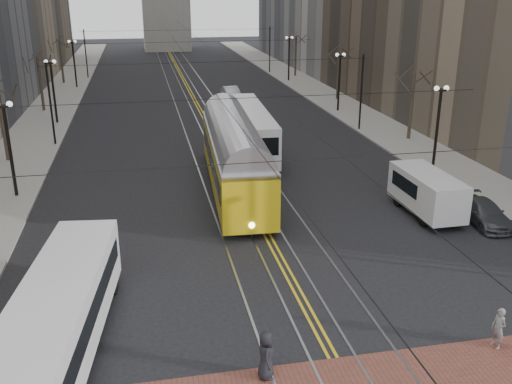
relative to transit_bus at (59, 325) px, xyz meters
name	(u,v)px	position (x,y,z in m)	size (l,w,h in m)	color
ground	(324,342)	(9.12, -0.72, -1.42)	(260.00, 260.00, 0.00)	black
sidewalk_left	(53,109)	(-5.88, 44.28, -1.35)	(5.00, 140.00, 0.15)	gray
sidewalk_right	(328,98)	(24.12, 44.28, -1.35)	(5.00, 140.00, 0.15)	gray
streetcar_rails	(197,104)	(9.12, 44.28, -1.42)	(4.80, 130.00, 0.02)	gray
centre_lines	(197,104)	(9.12, 44.28, -1.41)	(0.42, 130.00, 0.01)	gold
lamp_posts	(216,108)	(9.12, 28.03, 1.38)	(27.60, 57.20, 5.60)	black
street_trees	(207,94)	(9.12, 34.53, 1.38)	(31.68, 53.28, 5.60)	#382D23
trolley_wires	(207,84)	(9.12, 34.12, 2.35)	(25.96, 120.00, 6.60)	black
transit_bus	(59,325)	(0.00, 0.00, 0.00)	(2.37, 11.37, 2.84)	silver
streetcar	(234,162)	(8.62, 16.00, 0.42)	(2.90, 15.59, 3.68)	gold
rear_bus	(247,131)	(10.92, 24.05, 0.29)	(2.86, 13.14, 3.43)	white
cargo_van	(426,194)	(18.40, 9.82, -0.21)	(2.10, 5.46, 2.41)	silver
sedan_grey	(253,117)	(13.12, 33.04, -0.66)	(1.80, 4.48, 1.53)	#393B40
sedan_silver	(231,94)	(13.12, 45.27, -0.66)	(1.60, 4.60, 1.52)	#B5B9BE
sedan_parked	(484,213)	(20.92, 8.05, -0.81)	(1.72, 4.24, 1.23)	#404347
pedestrian_a	(266,355)	(6.62, -2.22, -0.57)	(0.82, 0.54, 1.68)	black
pedestrian_b	(498,328)	(15.01, -2.22, -0.65)	(0.56, 0.37, 1.53)	slate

